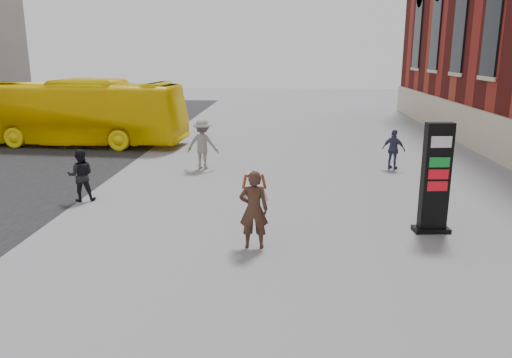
# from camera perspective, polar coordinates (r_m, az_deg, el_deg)

# --- Properties ---
(ground) EXTENTS (100.00, 100.00, 0.00)m
(ground) POSITION_cam_1_polar(r_m,az_deg,el_deg) (10.79, -2.28, -8.81)
(ground) COLOR #9E9EA3
(info_pylon) EXTENTS (0.89, 0.50, 2.66)m
(info_pylon) POSITION_cam_1_polar(r_m,az_deg,el_deg) (12.54, 19.83, 0.05)
(info_pylon) COLOR black
(info_pylon) RESTS_ON ground
(woman) EXTENTS (0.67, 0.61, 1.77)m
(woman) POSITION_cam_1_polar(r_m,az_deg,el_deg) (10.96, -0.26, -3.38)
(woman) COLOR #3A2117
(woman) RESTS_ON ground
(bus) EXTENTS (11.02, 3.38, 3.02)m
(bus) POSITION_cam_1_polar(r_m,az_deg,el_deg) (24.87, -20.64, 7.13)
(bus) COLOR yellow
(bus) RESTS_ON road
(pedestrian_a) EXTENTS (0.89, 0.78, 1.54)m
(pedestrian_a) POSITION_cam_1_polar(r_m,az_deg,el_deg) (15.32, -19.39, 0.42)
(pedestrian_a) COLOR black
(pedestrian_a) RESTS_ON ground
(pedestrian_b) EXTENTS (1.27, 0.83, 1.84)m
(pedestrian_b) POSITION_cam_1_polar(r_m,az_deg,el_deg) (18.58, -6.12, 3.97)
(pedestrian_b) COLOR gray
(pedestrian_b) RESTS_ON ground
(pedestrian_c) EXTENTS (0.92, 0.78, 1.47)m
(pedestrian_c) POSITION_cam_1_polar(r_m,az_deg,el_deg) (19.13, 15.46, 3.27)
(pedestrian_c) COLOR #373B5C
(pedestrian_c) RESTS_ON ground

